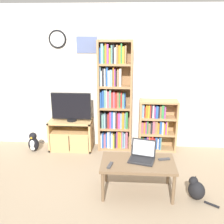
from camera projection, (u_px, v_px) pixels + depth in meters
name	position (u px, v px, depth m)	size (l,w,h in m)	color
ground_plane	(98.00, 196.00, 3.58)	(18.00, 18.00, 0.00)	gray
wall_back	(108.00, 79.00, 4.81)	(6.80, 0.09, 2.60)	silver
tv_stand	(71.00, 135.00, 4.91)	(0.79, 0.41, 0.57)	tan
television	(71.00, 107.00, 4.72)	(0.71, 0.18, 0.52)	black
bookshelf_tall	(114.00, 99.00, 4.74)	(0.61, 0.28, 2.01)	#9E754C
bookshelf_short	(155.00, 125.00, 4.84)	(0.69, 0.29, 0.96)	tan
coffee_table	(138.00, 165.00, 3.55)	(1.00, 0.56, 0.47)	brown
laptop	(142.00, 155.00, 3.58)	(0.40, 0.36, 0.26)	#232326
remote_near_laptop	(164.00, 159.00, 3.59)	(0.17, 0.08, 0.02)	#38383A
remote_far_from_laptop	(110.00, 165.00, 3.42)	(0.08, 0.17, 0.02)	#38383A
cat	(196.00, 189.00, 3.50)	(0.41, 0.36, 0.30)	black
penguin_figurine	(33.00, 143.00, 4.85)	(0.20, 0.18, 0.36)	black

